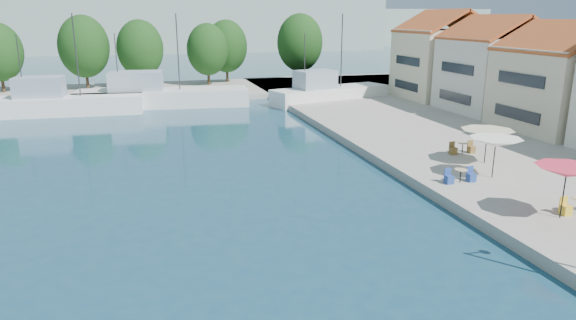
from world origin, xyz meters
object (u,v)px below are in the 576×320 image
object	(u,v)px
trawler_04	(328,94)
umbrella_cream	(487,134)
umbrella_white	(496,142)
trawler_02	(62,104)
trawler_03	(159,96)
umbrella_pink	(567,172)

from	to	relation	value
trawler_04	umbrella_cream	size ratio (longest dim) A/B	4.45
trawler_04	umbrella_white	size ratio (longest dim) A/B	4.95
trawler_04	trawler_02	bearing A→B (deg)	163.32
trawler_03	trawler_04	distance (m)	18.71
umbrella_pink	umbrella_white	size ratio (longest dim) A/B	0.96
trawler_04	umbrella_pink	world-z (taller)	trawler_04
trawler_02	umbrella_white	xyz separation A→B (m)	(26.92, -31.28, 1.59)
trawler_04	umbrella_cream	bearing A→B (deg)	-104.17
trawler_04	umbrella_cream	world-z (taller)	trawler_04
umbrella_white	umbrella_cream	size ratio (longest dim) A/B	0.90
umbrella_pink	trawler_03	bearing A→B (deg)	112.44
trawler_04	trawler_03	bearing A→B (deg)	154.90
trawler_02	trawler_03	bearing A→B (deg)	17.24
trawler_03	umbrella_cream	xyz separation A→B (m)	(18.84, -31.01, 1.41)
trawler_03	umbrella_white	xyz separation A→B (m)	(17.37, -33.75, 1.59)
trawler_03	trawler_02	bearing A→B (deg)	-159.94
trawler_03	umbrella_cream	distance (m)	36.31
trawler_04	umbrella_white	distance (m)	30.54
trawler_02	umbrella_white	distance (m)	41.30
trawler_04	umbrella_white	bearing A→B (deg)	-107.01
trawler_04	umbrella_white	xyz separation A→B (m)	(-1.05, -30.48, 1.59)
trawler_02	umbrella_cream	world-z (taller)	trawler_02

